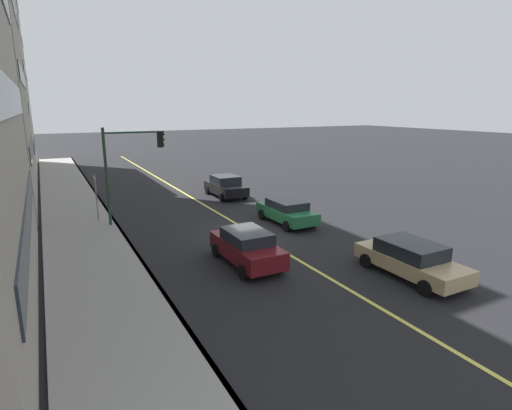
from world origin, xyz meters
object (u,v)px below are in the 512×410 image
object	(u,v)px
car_tan	(411,259)
car_black	(226,186)
car_green	(287,211)
traffic_light_mast	(129,159)
car_maroon	(247,247)
street_sign_post	(96,194)

from	to	relation	value
car_tan	car_black	bearing A→B (deg)	1.84
car_green	traffic_light_mast	world-z (taller)	traffic_light_mast
car_green	car_maroon	distance (m)	6.78
street_sign_post	traffic_light_mast	bearing A→B (deg)	-125.53
car_tan	traffic_light_mast	world-z (taller)	traffic_light_mast
car_green	car_maroon	bearing A→B (deg)	133.40
car_green	car_maroon	size ratio (longest dim) A/B	1.01
car_green	traffic_light_mast	size ratio (longest dim) A/B	0.77
car_maroon	car_tan	bearing A→B (deg)	-128.84
car_maroon	car_green	bearing A→B (deg)	-46.60
car_tan	car_maroon	world-z (taller)	car_maroon
car_black	traffic_light_mast	bearing A→B (deg)	119.79
car_green	car_maroon	xyz separation A→B (m)	(-4.66, 4.92, 0.05)
traffic_light_mast	street_sign_post	xyz separation A→B (m)	(1.28, 1.79, -2.10)
car_tan	car_maroon	size ratio (longest dim) A/B	1.09
car_black	car_maroon	size ratio (longest dim) A/B	1.02
car_black	street_sign_post	distance (m)	10.13
car_maroon	street_sign_post	xyz separation A→B (m)	(9.92, 4.89, 0.91)
car_green	traffic_light_mast	distance (m)	9.46
car_tan	street_sign_post	bearing A→B (deg)	35.62
car_green	car_black	size ratio (longest dim) A/B	0.99
car_tan	street_sign_post	xyz separation A→B (m)	(14.14, 10.13, 0.96)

